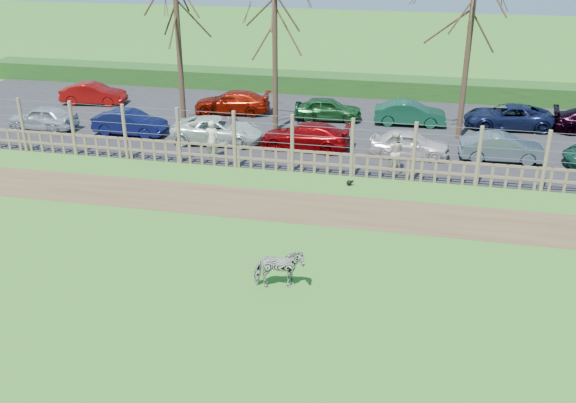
% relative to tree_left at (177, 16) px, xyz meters
% --- Properties ---
extents(ground, '(120.00, 120.00, 0.00)m').
position_rel_tree_left_xyz_m(ground, '(6.50, -12.50, -5.62)').
color(ground, '#56A03E').
rests_on(ground, ground).
extents(dirt_strip, '(34.00, 2.80, 0.01)m').
position_rel_tree_left_xyz_m(dirt_strip, '(6.50, -8.00, -5.61)').
color(dirt_strip, brown).
rests_on(dirt_strip, ground).
extents(asphalt, '(44.00, 13.00, 0.04)m').
position_rel_tree_left_xyz_m(asphalt, '(6.50, 2.00, -5.60)').
color(asphalt, '#232326').
rests_on(asphalt, ground).
extents(hedge, '(46.00, 2.00, 1.10)m').
position_rel_tree_left_xyz_m(hedge, '(6.50, 9.00, -5.07)').
color(hedge, '#1E4716').
rests_on(hedge, ground).
extents(fence, '(30.16, 0.16, 2.50)m').
position_rel_tree_left_xyz_m(fence, '(6.50, -4.50, -4.81)').
color(fence, brown).
rests_on(fence, ground).
extents(tree_left, '(4.80, 4.80, 7.88)m').
position_rel_tree_left_xyz_m(tree_left, '(0.00, 0.00, 0.00)').
color(tree_left, '#3D2B1E').
rests_on(tree_left, ground).
extents(tree_mid, '(4.80, 4.80, 6.83)m').
position_rel_tree_left_xyz_m(tree_mid, '(4.50, 1.00, -0.75)').
color(tree_mid, '#3D2B1E').
rests_on(tree_mid, ground).
extents(tree_right, '(4.80, 4.80, 7.35)m').
position_rel_tree_left_xyz_m(tree_right, '(13.50, 1.50, -0.37)').
color(tree_right, '#3D2B1E').
rests_on(tree_right, ground).
extents(zebra, '(1.58, 1.03, 1.23)m').
position_rel_tree_left_xyz_m(zebra, '(8.01, -13.67, -5.00)').
color(zebra, gray).
rests_on(zebra, ground).
extents(visitor_a, '(0.67, 0.49, 1.72)m').
position_rel_tree_left_xyz_m(visitor_a, '(2.70, -3.65, -4.71)').
color(visitor_a, beige).
rests_on(visitor_a, asphalt).
extents(visitor_b, '(0.87, 0.70, 1.72)m').
position_rel_tree_left_xyz_m(visitor_b, '(10.67, -3.63, -4.71)').
color(visitor_b, beige).
rests_on(visitor_b, asphalt).
extents(crow, '(0.29, 0.22, 0.24)m').
position_rel_tree_left_xyz_m(crow, '(9.06, -5.50, -5.50)').
color(crow, black).
rests_on(crow, ground).
extents(car_0, '(3.61, 1.64, 1.20)m').
position_rel_tree_left_xyz_m(car_0, '(-6.98, -1.39, -4.98)').
color(car_0, '#B6BCC1').
rests_on(car_0, asphalt).
extents(car_1, '(3.69, 1.42, 1.20)m').
position_rel_tree_left_xyz_m(car_1, '(-2.30, -1.30, -4.98)').
color(car_1, '#0E1344').
rests_on(car_1, asphalt).
extents(car_2, '(4.42, 2.22, 1.20)m').
position_rel_tree_left_xyz_m(car_2, '(2.28, -1.54, -4.98)').
color(car_2, silver).
rests_on(car_2, asphalt).
extents(car_3, '(4.18, 1.78, 1.20)m').
position_rel_tree_left_xyz_m(car_3, '(6.51, -1.56, -4.98)').
color(car_3, '#800407').
rests_on(car_3, asphalt).
extents(car_4, '(3.54, 1.47, 1.20)m').
position_rel_tree_left_xyz_m(car_4, '(11.25, -1.65, -4.98)').
color(car_4, silver).
rests_on(car_4, asphalt).
extents(car_5, '(3.71, 1.50, 1.20)m').
position_rel_tree_left_xyz_m(car_5, '(15.23, -1.34, -4.98)').
color(car_5, slate).
rests_on(car_5, asphalt).
extents(car_7, '(3.76, 1.68, 1.20)m').
position_rel_tree_left_xyz_m(car_7, '(-6.78, 3.52, -4.98)').
color(car_7, '#960D0B').
rests_on(car_7, asphalt).
extents(car_9, '(4.28, 2.09, 1.20)m').
position_rel_tree_left_xyz_m(car_9, '(1.51, 3.40, -4.98)').
color(car_9, '#961405').
rests_on(car_9, asphalt).
extents(car_10, '(3.64, 1.74, 1.20)m').
position_rel_tree_left_xyz_m(car_10, '(6.82, 3.19, -4.98)').
color(car_10, '#1C5422').
rests_on(car_10, asphalt).
extents(car_11, '(3.69, 1.42, 1.20)m').
position_rel_tree_left_xyz_m(car_11, '(11.09, 3.25, -4.98)').
color(car_11, '#155034').
rests_on(car_11, asphalt).
extents(car_12, '(4.48, 2.37, 1.20)m').
position_rel_tree_left_xyz_m(car_12, '(15.95, 3.69, -4.98)').
color(car_12, '#131A3B').
rests_on(car_12, asphalt).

